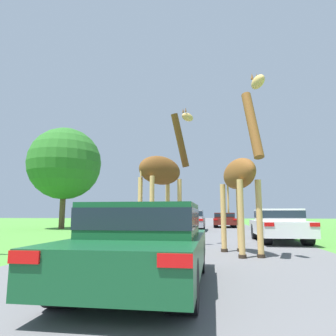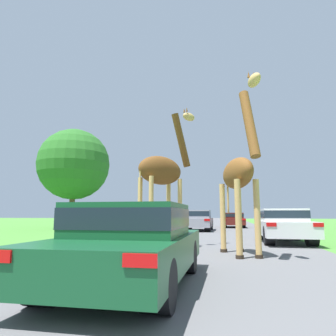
{
  "view_description": "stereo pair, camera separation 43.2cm",
  "coord_description": "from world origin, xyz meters",
  "views": [
    {
      "loc": [
        0.56,
        0.9,
        1.09
      ],
      "look_at": [
        -0.87,
        10.44,
        2.58
      ],
      "focal_mm": 32.0,
      "sensor_mm": 36.0,
      "label": 1
    },
    {
      "loc": [
        0.98,
        0.97,
        1.09
      ],
      "look_at": [
        -0.87,
        10.44,
        2.58
      ],
      "focal_mm": 32.0,
      "sensor_mm": 36.0,
      "label": 2
    }
  ],
  "objects": [
    {
      "name": "road",
      "position": [
        0.0,
        30.0,
        0.0
      ],
      "size": [
        7.81,
        120.0,
        0.0
      ],
      "color": "#5B5B5E",
      "rests_on": "ground"
    },
    {
      "name": "giraffe_near_road",
      "position": [
        -1.05,
        10.53,
        2.46
      ],
      "size": [
        1.87,
        2.26,
        4.95
      ],
      "rotation": [
        0.0,
        0.0,
        -0.65
      ],
      "color": "tan",
      "rests_on": "ground"
    },
    {
      "name": "giraffe_companion",
      "position": [
        1.34,
        9.38,
        2.19
      ],
      "size": [
        1.2,
        2.61,
        4.65
      ],
      "rotation": [
        0.0,
        0.0,
        -2.83
      ],
      "color": "tan",
      "rests_on": "ground"
    },
    {
      "name": "car_lead_maroon",
      "position": [
        -0.51,
        5.59,
        0.67
      ],
      "size": [
        1.77,
        3.97,
        1.25
      ],
      "color": "#144C28",
      "rests_on": "ground"
    },
    {
      "name": "car_queue_right",
      "position": [
        -0.98,
        21.53,
        0.73
      ],
      "size": [
        1.86,
        4.35,
        1.37
      ],
      "color": "gray",
      "rests_on": "ground"
    },
    {
      "name": "car_queue_left",
      "position": [
        -3.12,
        14.14,
        0.73
      ],
      "size": [
        1.81,
        4.33,
        1.36
      ],
      "color": "silver",
      "rests_on": "ground"
    },
    {
      "name": "car_far_ahead",
      "position": [
        3.12,
        13.58,
        0.71
      ],
      "size": [
        1.76,
        4.27,
        1.3
      ],
      "color": "silver",
      "rests_on": "ground"
    },
    {
      "name": "car_verge_right",
      "position": [
        1.47,
        27.28,
        0.65
      ],
      "size": [
        1.84,
        4.42,
        1.21
      ],
      "color": "#561914",
      "rests_on": "ground"
    },
    {
      "name": "tree_centre_back",
      "position": [
        -10.82,
        22.45,
        4.99
      ],
      "size": [
        5.58,
        5.58,
        7.79
      ],
      "color": "brown",
      "rests_on": "ground"
    }
  ]
}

